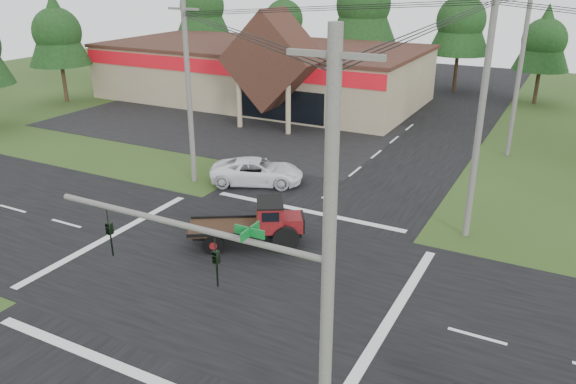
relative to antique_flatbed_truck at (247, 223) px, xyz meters
The scene contains 18 objects.
ground 2.64m from the antique_flatbed_truck, 72.21° to the right, with size 120.00×120.00×0.00m, color #2B4518.
road_ns 2.64m from the antique_flatbed_truck, 72.21° to the right, with size 12.00×120.00×0.02m, color black.
road_ew 2.64m from the antique_flatbed_truck, 72.21° to the right, with size 120.00×12.00×0.02m, color black.
parking_apron 21.36m from the antique_flatbed_truck, 128.45° to the left, with size 28.00×14.00×0.02m, color black.
cvs_building 31.16m from the antique_flatbed_truck, 118.76° to the left, with size 30.40×18.20×9.19m.
traffic_signal_mast 12.24m from the antique_flatbed_truck, 56.21° to the right, with size 8.12×0.24×7.00m.
utility_pole_nr 13.58m from the antique_flatbed_truck, 49.93° to the right, with size 2.00×0.30×11.00m.
utility_pole_nw 10.19m from the antique_flatbed_truck, 141.84° to the left, with size 2.00×0.30×10.50m.
utility_pole_ne 11.49m from the antique_flatbed_truck, 33.17° to the left, with size 2.00×0.30×11.50m.
utility_pole_n 22.05m from the antique_flatbed_truck, 66.10° to the left, with size 2.00×0.30×11.20m.
tree_row_a 48.24m from the antique_flatbed_truck, 127.81° to the left, with size 6.72×6.72×12.12m.
tree_row_b 44.49m from the antique_flatbed_truck, 115.88° to the left, with size 5.60×5.60×10.10m.
tree_row_c 40.53m from the antique_flatbed_truck, 103.46° to the left, with size 7.28×7.28×13.13m.
tree_row_d 40.21m from the antique_flatbed_truck, 88.94° to the left, with size 6.16×6.16×11.11m.
tree_row_e 39.02m from the antique_flatbed_truck, 76.96° to the left, with size 5.04×5.04×9.09m.
tree_side_w 36.37m from the antique_flatbed_truck, 150.47° to the left, with size 5.60×5.60×10.10m.
antique_flatbed_truck is the anchor object (origin of this frame).
white_pickup 8.01m from the antique_flatbed_truck, 117.45° to the left, with size 2.50×5.43×1.51m, color white.
Camera 1 is at (11.72, -17.45, 11.91)m, focal length 35.00 mm.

